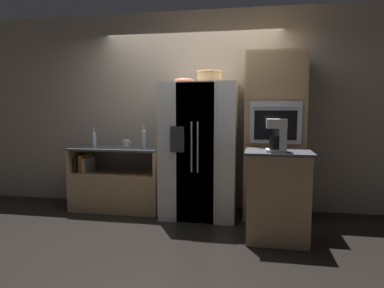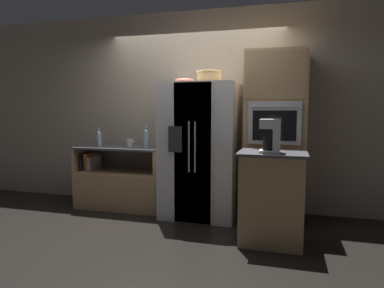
# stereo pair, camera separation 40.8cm
# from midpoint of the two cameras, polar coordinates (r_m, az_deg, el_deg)

# --- Properties ---
(ground_plane) EXTENTS (20.00, 20.00, 0.00)m
(ground_plane) POSITION_cam_midpoint_polar(r_m,az_deg,el_deg) (4.72, -3.57, -11.72)
(ground_plane) COLOR black
(wall_back) EXTENTS (12.00, 0.06, 2.80)m
(wall_back) POSITION_cam_midpoint_polar(r_m,az_deg,el_deg) (4.97, -2.32, 5.59)
(wall_back) COLOR tan
(wall_back) RESTS_ON ground_plane
(counter_left) EXTENTS (1.27, 0.64, 0.89)m
(counter_left) POSITION_cam_midpoint_polar(r_m,az_deg,el_deg) (5.09, -14.43, -6.88)
(counter_left) COLOR tan
(counter_left) RESTS_ON ground_plane
(refrigerator) EXTENTS (0.97, 0.84, 1.76)m
(refrigerator) POSITION_cam_midpoint_polar(r_m,az_deg,el_deg) (4.54, -1.23, -1.02)
(refrigerator) COLOR silver
(refrigerator) RESTS_ON ground_plane
(wall_oven) EXTENTS (0.75, 0.68, 2.14)m
(wall_oven) POSITION_cam_midpoint_polar(r_m,az_deg,el_deg) (4.52, 10.94, 1.28)
(wall_oven) COLOR tan
(wall_oven) RESTS_ON ground_plane
(island_counter) EXTENTS (0.70, 0.53, 0.98)m
(island_counter) POSITION_cam_midpoint_polar(r_m,az_deg,el_deg) (3.80, 11.02, -8.50)
(island_counter) COLOR tan
(island_counter) RESTS_ON ground_plane
(wicker_basket) EXTENTS (0.32, 0.32, 0.14)m
(wicker_basket) POSITION_cam_midpoint_polar(r_m,az_deg,el_deg) (4.42, 0.21, 11.24)
(wicker_basket) COLOR tan
(wicker_basket) RESTS_ON refrigerator
(fruit_bowl) EXTENTS (0.26, 0.26, 0.07)m
(fruit_bowl) POSITION_cam_midpoint_polar(r_m,az_deg,el_deg) (4.55, -3.97, 10.52)
(fruit_bowl) COLOR #DB664C
(fruit_bowl) RESTS_ON refrigerator
(bottle_tall) EXTENTS (0.06, 0.06, 0.27)m
(bottle_tall) POSITION_cam_midpoint_polar(r_m,az_deg,el_deg) (5.05, -18.28, 0.80)
(bottle_tall) COLOR silver
(bottle_tall) RESTS_ON counter_left
(bottle_short) EXTENTS (0.07, 0.07, 0.32)m
(bottle_short) POSITION_cam_midpoint_polar(r_m,az_deg,el_deg) (4.76, -10.51, 0.96)
(bottle_short) COLOR silver
(bottle_short) RESTS_ON counter_left
(mug) EXTENTS (0.13, 0.09, 0.10)m
(mug) POSITION_cam_midpoint_polar(r_m,az_deg,el_deg) (4.96, -13.32, 0.12)
(mug) COLOR silver
(mug) RESTS_ON counter_left
(coffee_maker) EXTENTS (0.21, 0.18, 0.34)m
(coffee_maker) POSITION_cam_midpoint_polar(r_m,az_deg,el_deg) (3.63, 11.14, 1.68)
(coffee_maker) COLOR white
(coffee_maker) RESTS_ON island_counter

